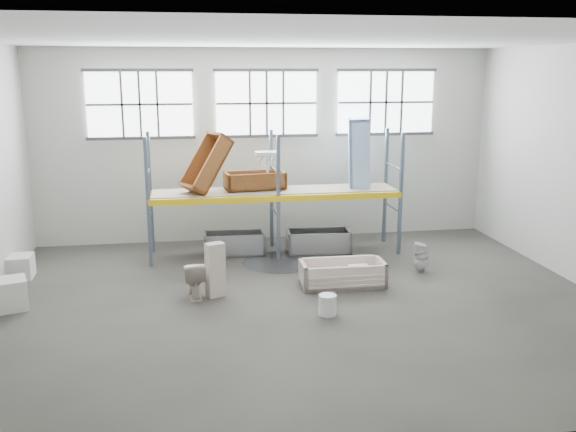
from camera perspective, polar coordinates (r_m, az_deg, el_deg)
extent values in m
cube|color=#4C4740|center=(12.52, 1.12, -8.02)|extent=(12.00, 10.00, 0.10)
cube|color=silver|center=(11.70, 1.23, 15.97)|extent=(12.00, 10.00, 0.10)
cube|color=#B9B8AC|center=(16.79, -1.97, 6.39)|extent=(12.00, 0.10, 5.00)
cube|color=#AAA99E|center=(7.06, 8.63, -3.23)|extent=(12.00, 0.10, 5.00)
cube|color=white|center=(16.48, -13.21, 9.77)|extent=(2.60, 0.04, 1.60)
cube|color=white|center=(16.59, -1.95, 10.12)|extent=(2.60, 0.04, 1.60)
cube|color=white|center=(17.29, 8.79, 10.10)|extent=(2.60, 0.04, 1.60)
cube|color=slate|center=(14.72, -12.51, 1.17)|extent=(0.08, 0.08, 3.00)
cube|color=slate|center=(15.89, -12.29, 2.06)|extent=(0.08, 0.08, 3.00)
cube|color=slate|center=(14.84, -0.87, 1.59)|extent=(0.08, 0.08, 3.00)
cube|color=slate|center=(16.01, -1.50, 2.44)|extent=(0.08, 0.08, 3.00)
cube|color=slate|center=(15.56, 10.13, 1.92)|extent=(0.08, 0.08, 3.00)
cube|color=slate|center=(16.67, 8.78, 2.72)|extent=(0.08, 0.08, 3.00)
cube|color=yellow|center=(14.84, -0.87, 1.59)|extent=(6.00, 0.10, 0.14)
cube|color=yellow|center=(16.01, -1.50, 2.44)|extent=(6.00, 0.10, 0.14)
cube|color=gray|center=(15.41, -1.20, 2.32)|extent=(5.90, 1.10, 0.03)
cylinder|color=black|center=(15.02, -0.74, -4.17)|extent=(1.80, 1.80, 0.00)
cube|color=beige|center=(13.36, 6.32, -5.23)|extent=(0.41, 0.20, 0.39)
imported|color=#C1ABA0|center=(13.13, 2.41, -6.04)|extent=(0.61, 0.61, 0.16)
imported|color=beige|center=(12.82, -8.47, -5.64)|extent=(0.48, 0.77, 0.75)
cube|color=#C3AD9F|center=(12.75, -6.57, -4.85)|extent=(0.42, 0.35, 1.10)
imported|color=silver|center=(14.56, 11.92, -3.64)|extent=(0.40, 0.40, 0.68)
imported|color=silver|center=(15.09, -1.86, 4.07)|extent=(0.65, 0.53, 0.52)
cylinder|color=silver|center=(11.87, 3.58, -8.01)|extent=(0.41, 0.41, 0.39)
cube|color=silver|center=(13.20, -23.95, -6.48)|extent=(0.83, 0.77, 0.59)
cube|color=beige|center=(15.05, -23.14, -4.24)|extent=(0.62, 0.62, 0.50)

